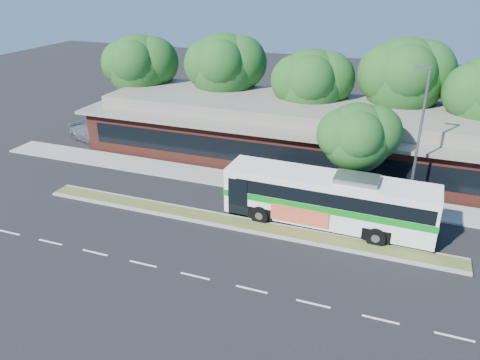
{
  "coord_description": "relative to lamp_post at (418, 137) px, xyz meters",
  "views": [
    {
      "loc": [
        8.89,
        -22.24,
        14.12
      ],
      "look_at": [
        -0.44,
        2.55,
        2.0
      ],
      "focal_mm": 35.0,
      "sensor_mm": 36.0,
      "label": 1
    }
  ],
  "objects": [
    {
      "name": "tree_bg_d",
      "position": [
        -1.12,
        10.15,
        1.52
      ],
      "size": [
        6.91,
        6.2,
        9.37
      ],
      "color": "black",
      "rests_on": "ground"
    },
    {
      "name": "plaza_building",
      "position": [
        -9.56,
        6.99,
        -2.77
      ],
      "size": [
        33.2,
        11.2,
        4.45
      ],
      "color": "#59241B",
      "rests_on": "ground"
    },
    {
      "name": "parking_lot",
      "position": [
        -27.56,
        4.0,
        -4.9
      ],
      "size": [
        14.0,
        12.0,
        0.01
      ],
      "primitive_type": "cube",
      "color": "black",
      "rests_on": "ground"
    },
    {
      "name": "sidewalk_tree",
      "position": [
        -3.25,
        0.31,
        -0.42
      ],
      "size": [
        4.9,
        4.4,
        6.58
      ],
      "color": "black",
      "rests_on": "ground"
    },
    {
      "name": "lamp_post",
      "position": [
        0.0,
        0.0,
        0.0
      ],
      "size": [
        0.93,
        0.18,
        9.07
      ],
      "color": "slate",
      "rests_on": "ground"
    },
    {
      "name": "tree_bg_c",
      "position": [
        -8.16,
        9.13,
        0.69
      ],
      "size": [
        6.24,
        5.6,
        8.26
      ],
      "color": "black",
      "rests_on": "ground"
    },
    {
      "name": "sidewalk",
      "position": [
        -9.56,
        0.4,
        -4.84
      ],
      "size": [
        44.0,
        2.6,
        0.12
      ],
      "primitive_type": "cube",
      "color": "gray",
      "rests_on": "ground"
    },
    {
      "name": "transit_bus",
      "position": [
        -4.39,
        -3.6,
        -2.99
      ],
      "size": [
        12.3,
        3.09,
        3.43
      ],
      "rotation": [
        0.0,
        0.0,
        -0.02
      ],
      "color": "silver",
      "rests_on": "ground"
    },
    {
      "name": "ground",
      "position": [
        -9.56,
        -6.0,
        -4.9
      ],
      "size": [
        120.0,
        120.0,
        0.0
      ],
      "primitive_type": "plane",
      "color": "black",
      "rests_on": "ground"
    },
    {
      "name": "tree_bg_b",
      "position": [
        -16.13,
        10.14,
        1.24
      ],
      "size": [
        6.69,
        6.0,
        9.0
      ],
      "color": "black",
      "rests_on": "ground"
    },
    {
      "name": "sedan",
      "position": [
        -26.76,
        3.79,
        -4.2
      ],
      "size": [
        5.21,
        3.52,
        1.4
      ],
      "primitive_type": "imported",
      "rotation": [
        0.0,
        0.0,
        1.22
      ],
      "color": "#9C9FA3",
      "rests_on": "ground"
    },
    {
      "name": "median_strip",
      "position": [
        -9.56,
        -5.4,
        -4.83
      ],
      "size": [
        26.0,
        1.1,
        0.15
      ],
      "primitive_type": "cube",
      "color": "#434D20",
      "rests_on": "ground"
    },
    {
      "name": "tree_bg_a",
      "position": [
        -24.15,
        9.14,
        0.97
      ],
      "size": [
        6.47,
        5.8,
        8.63
      ],
      "color": "black",
      "rests_on": "ground"
    }
  ]
}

